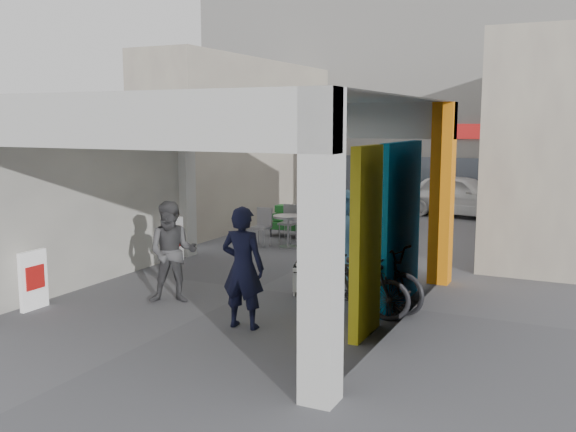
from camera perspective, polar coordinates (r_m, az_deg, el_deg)
The scene contains 21 objects.
ground at distance 12.20m, azimuth -2.84°, elevation -6.50°, with size 90.00×90.00×0.00m, color #55555A.
arcade_canopy at distance 10.84m, azimuth -2.50°, elevation 3.98°, with size 6.40×6.45×6.40m.
far_building at distance 25.00m, azimuth 12.87°, elevation 10.17°, with size 18.00×4.08×8.00m.
plaza_bldg_left at distance 20.54m, azimuth -3.91°, elevation 6.62°, with size 2.00×9.00×5.00m, color #BEB69D.
plaza_bldg_right at distance 17.89m, azimuth 22.15°, elevation 5.76°, with size 2.00×9.00×5.00m, color #BEB69D.
bollard_left at distance 14.98m, azimuth -3.82°, elevation -1.82°, with size 0.09×0.09×0.96m, color gray.
bollard_center at distance 14.21m, azimuth 1.90°, elevation -2.53°, with size 0.09×0.09×0.88m, color gray.
bollard_right at distance 13.68m, azimuth 7.54°, elevation -2.86°, with size 0.09×0.09×0.96m, color gray.
advert_board_near at distance 11.62m, azimuth -21.69°, elevation -5.29°, with size 0.10×0.55×1.00m.
advert_board_far at distance 14.56m, azimuth -10.00°, elevation -2.13°, with size 0.11×0.55×1.00m.
cafe_set at distance 16.42m, azimuth 0.07°, elevation -1.38°, with size 1.61×1.30×0.97m.
produce_stand at distance 17.57m, azimuth 0.37°, elevation -0.78°, with size 1.27×0.69×0.83m.
crate_stack at distance 19.28m, azimuth 10.26°, elevation -0.24°, with size 0.47×0.38×0.56m.
border_collie at distance 11.73m, azimuth 1.08°, elevation -5.78°, with size 0.24×0.48×0.66m.
man_with_dog at distance 9.78m, azimuth -4.04°, elevation -4.59°, with size 0.69×0.45×1.88m, color black.
man_back_turned at distance 11.30m, azimuth -10.23°, elevation -3.20°, with size 0.87×0.67×1.78m, color #444447.
man_elderly at distance 12.93m, azimuth 5.17°, elevation -1.61°, with size 0.87×0.57×1.79m, color #5585A6.
man_crates at distance 19.74m, azimuth 8.30°, elevation 1.68°, with size 1.00×0.41×1.70m, color black.
bicycle_front at distance 10.99m, azimuth 7.26°, elevation -5.27°, with size 0.73×2.10×1.10m, color black.
bicycle_rear at distance 10.36m, azimuth 6.03°, elevation -6.21°, with size 0.50×1.77×1.06m, color black.
white_van at distance 22.05m, azimuth 15.09°, elevation 1.79°, with size 1.66×4.13×1.41m, color white.
Camera 1 is at (5.66, -10.34, 3.14)m, focal length 40.00 mm.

